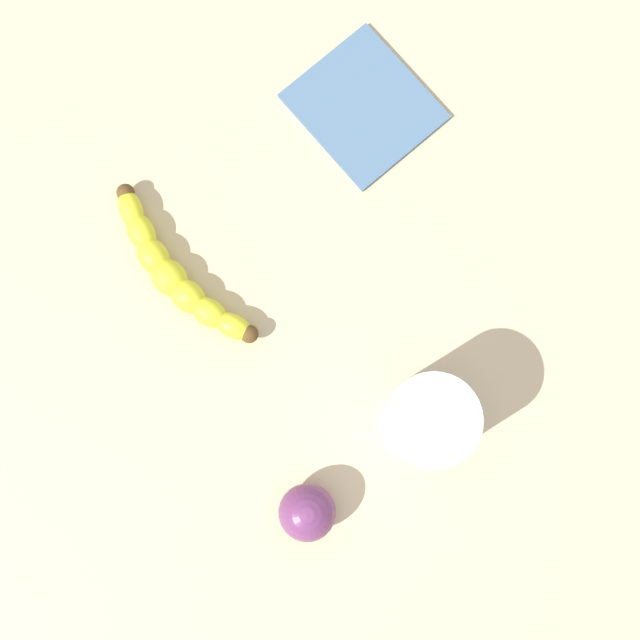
% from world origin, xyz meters
% --- Properties ---
extents(wooden_tabletop, '(1.20, 1.20, 0.03)m').
position_xyz_m(wooden_tabletop, '(0.00, 0.00, 0.01)').
color(wooden_tabletop, '#D5B98B').
rests_on(wooden_tabletop, ground).
extents(banana, '(0.18, 0.11, 0.03)m').
position_xyz_m(banana, '(0.17, 0.03, 0.05)').
color(banana, yellow).
rests_on(banana, wooden_tabletop).
extents(smoothie_glass, '(0.08, 0.08, 0.10)m').
position_xyz_m(smoothie_glass, '(-0.10, 0.07, 0.08)').
color(smoothie_glass, silver).
rests_on(smoothie_glass, wooden_tabletop).
extents(plum_fruit, '(0.05, 0.05, 0.05)m').
position_xyz_m(plum_fruit, '(-0.03, 0.19, 0.06)').
color(plum_fruit, '#6B3360').
rests_on(plum_fruit, wooden_tabletop).
extents(folded_napkin, '(0.17, 0.17, 0.01)m').
position_xyz_m(folded_napkin, '(0.06, -0.20, 0.03)').
color(folded_napkin, slate).
rests_on(folded_napkin, wooden_tabletop).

